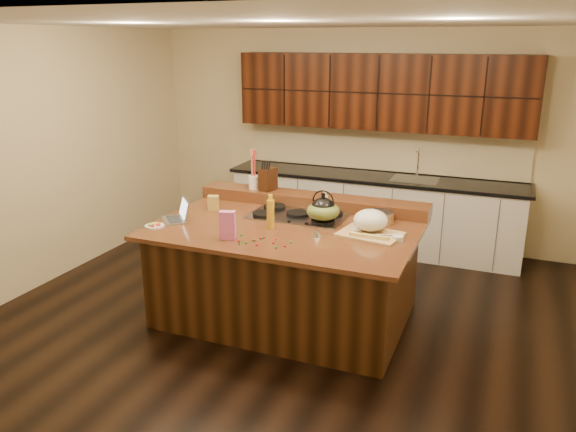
% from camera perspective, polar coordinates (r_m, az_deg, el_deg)
% --- Properties ---
extents(room, '(5.52, 5.02, 2.72)m').
position_cam_1_polar(room, '(5.04, -0.21, 3.64)').
color(room, black).
rests_on(room, ground).
extents(island, '(2.40, 1.60, 0.92)m').
position_cam_1_polar(island, '(5.33, -0.20, -5.66)').
color(island, black).
rests_on(island, ground).
extents(back_ledge, '(2.40, 0.30, 0.12)m').
position_cam_1_polar(back_ledge, '(5.77, 2.42, 1.61)').
color(back_ledge, black).
rests_on(back_ledge, island).
extents(cooktop, '(0.92, 0.52, 0.05)m').
position_cam_1_polar(cooktop, '(5.42, 0.99, 0.09)').
color(cooktop, gray).
rests_on(cooktop, island).
extents(back_counter, '(3.70, 0.66, 2.40)m').
position_cam_1_polar(back_counter, '(7.11, 8.88, 4.49)').
color(back_counter, silver).
rests_on(back_counter, ground).
extents(kettle, '(0.27, 0.27, 0.21)m').
position_cam_1_polar(kettle, '(5.17, 3.58, 0.74)').
color(kettle, black).
rests_on(kettle, cooktop).
extents(green_bowl, '(0.39, 0.39, 0.17)m').
position_cam_1_polar(green_bowl, '(5.18, 3.58, 0.52)').
color(green_bowl, '#596D2B').
rests_on(green_bowl, cooktop).
extents(laptop, '(0.37, 0.37, 0.20)m').
position_cam_1_polar(laptop, '(5.41, -11.05, 0.13)').
color(laptop, '#B7B7BC').
rests_on(laptop, island).
extents(oil_bottle, '(0.09, 0.09, 0.27)m').
position_cam_1_polar(oil_bottle, '(5.04, -1.78, 0.15)').
color(oil_bottle, gold).
rests_on(oil_bottle, island).
extents(vinegar_bottle, '(0.07, 0.07, 0.25)m').
position_cam_1_polar(vinegar_bottle, '(5.27, 3.70, 0.77)').
color(vinegar_bottle, silver).
rests_on(vinegar_bottle, island).
extents(wooden_tray, '(0.58, 0.47, 0.21)m').
position_cam_1_polar(wooden_tray, '(4.98, 8.38, -0.74)').
color(wooden_tray, tan).
rests_on(wooden_tray, island).
extents(ramekin_a, '(0.10, 0.10, 0.04)m').
position_cam_1_polar(ramekin_a, '(4.87, 11.11, -2.23)').
color(ramekin_a, white).
rests_on(ramekin_a, island).
extents(ramekin_b, '(0.12, 0.12, 0.04)m').
position_cam_1_polar(ramekin_b, '(5.00, 6.96, -1.49)').
color(ramekin_b, white).
rests_on(ramekin_b, island).
extents(ramekin_c, '(0.11, 0.11, 0.04)m').
position_cam_1_polar(ramekin_c, '(5.31, 9.71, -0.49)').
color(ramekin_c, white).
rests_on(ramekin_c, island).
extents(strainer_bowl, '(0.30, 0.30, 0.09)m').
position_cam_1_polar(strainer_bowl, '(5.32, 9.39, -0.17)').
color(strainer_bowl, '#996B3F').
rests_on(strainer_bowl, island).
extents(kitchen_timer, '(0.10, 0.10, 0.07)m').
position_cam_1_polar(kitchen_timer, '(4.88, 2.97, -1.73)').
color(kitchen_timer, silver).
rests_on(kitchen_timer, island).
extents(pink_bag, '(0.15, 0.11, 0.25)m').
position_cam_1_polar(pink_bag, '(4.81, -6.15, -0.94)').
color(pink_bag, pink).
rests_on(pink_bag, island).
extents(candy_plate, '(0.23, 0.23, 0.01)m').
position_cam_1_polar(candy_plate, '(5.29, -13.39, -0.98)').
color(candy_plate, white).
rests_on(candy_plate, island).
extents(package_box, '(0.12, 0.10, 0.15)m').
position_cam_1_polar(package_box, '(5.67, -7.59, 1.33)').
color(package_box, gold).
rests_on(package_box, island).
extents(utensil_crock, '(0.14, 0.14, 0.14)m').
position_cam_1_polar(utensil_crock, '(5.98, -3.46, 3.45)').
color(utensil_crock, white).
rests_on(utensil_crock, back_ledge).
extents(knife_block, '(0.16, 0.21, 0.23)m').
position_cam_1_polar(knife_block, '(5.90, -2.05, 3.75)').
color(knife_block, black).
rests_on(knife_block, back_ledge).
extents(gumdrop_0, '(0.02, 0.02, 0.02)m').
position_cam_1_polar(gumdrop_0, '(4.64, -0.29, -3.07)').
color(gumdrop_0, red).
rests_on(gumdrop_0, island).
extents(gumdrop_1, '(0.02, 0.02, 0.02)m').
position_cam_1_polar(gumdrop_1, '(4.91, -4.76, -1.96)').
color(gumdrop_1, '#198C26').
rests_on(gumdrop_1, island).
extents(gumdrop_2, '(0.02, 0.02, 0.02)m').
position_cam_1_polar(gumdrop_2, '(4.80, -1.21, -2.36)').
color(gumdrop_2, red).
rests_on(gumdrop_2, island).
extents(gumdrop_3, '(0.02, 0.02, 0.02)m').
position_cam_1_polar(gumdrop_3, '(4.73, -4.29, -2.72)').
color(gumdrop_3, '#198C26').
rests_on(gumdrop_3, island).
extents(gumdrop_4, '(0.02, 0.02, 0.02)m').
position_cam_1_polar(gumdrop_4, '(4.79, -3.55, -2.44)').
color(gumdrop_4, red).
rests_on(gumdrop_4, island).
extents(gumdrop_5, '(0.02, 0.02, 0.02)m').
position_cam_1_polar(gumdrop_5, '(4.61, -1.25, -3.22)').
color(gumdrop_5, '#198C26').
rests_on(gumdrop_5, island).
extents(gumdrop_6, '(0.02, 0.02, 0.02)m').
position_cam_1_polar(gumdrop_6, '(4.72, -1.49, -2.72)').
color(gumdrop_6, red).
rests_on(gumdrop_6, island).
extents(gumdrop_7, '(0.02, 0.02, 0.02)m').
position_cam_1_polar(gumdrop_7, '(4.77, -3.36, -2.48)').
color(gumdrop_7, '#198C26').
rests_on(gumdrop_7, island).
extents(gumdrop_8, '(0.02, 0.02, 0.02)m').
position_cam_1_polar(gumdrop_8, '(4.85, -2.46, -2.17)').
color(gumdrop_8, red).
rests_on(gumdrop_8, island).
extents(gumdrop_9, '(0.02, 0.02, 0.02)m').
position_cam_1_polar(gumdrop_9, '(4.71, -4.92, -2.79)').
color(gumdrop_9, '#198C26').
rests_on(gumdrop_9, island).
extents(gumdrop_10, '(0.02, 0.02, 0.02)m').
position_cam_1_polar(gumdrop_10, '(4.67, -3.18, -2.94)').
color(gumdrop_10, red).
rests_on(gumdrop_10, island).
extents(gumdrop_11, '(0.02, 0.02, 0.02)m').
position_cam_1_polar(gumdrop_11, '(4.82, -2.64, -2.26)').
color(gumdrop_11, '#198C26').
rests_on(gumdrop_11, island).
extents(gumdrop_12, '(0.02, 0.02, 0.02)m').
position_cam_1_polar(gumdrop_12, '(4.82, -2.84, -2.26)').
color(gumdrop_12, red).
rests_on(gumdrop_12, island).
extents(gumdrop_13, '(0.02, 0.02, 0.02)m').
position_cam_1_polar(gumdrop_13, '(4.72, 0.31, -2.69)').
color(gumdrop_13, '#198C26').
rests_on(gumdrop_13, island).
extents(gumdrop_14, '(0.02, 0.02, 0.02)m').
position_cam_1_polar(gumdrop_14, '(4.77, -4.99, -2.53)').
color(gumdrop_14, red).
rests_on(gumdrop_14, island).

